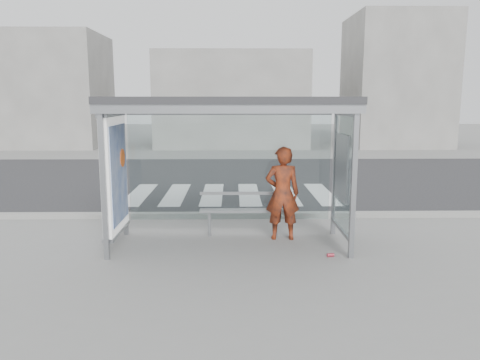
# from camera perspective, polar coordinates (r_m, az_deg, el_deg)

# --- Properties ---
(ground) EXTENTS (80.00, 80.00, 0.00)m
(ground) POSITION_cam_1_polar(r_m,az_deg,el_deg) (8.45, -1.27, -7.95)
(ground) COLOR slate
(ground) RESTS_ON ground
(road) EXTENTS (30.00, 10.00, 0.01)m
(road) POSITION_cam_1_polar(r_m,az_deg,el_deg) (15.26, -1.09, 0.16)
(road) COLOR black
(road) RESTS_ON ground
(curb) EXTENTS (30.00, 0.18, 0.12)m
(curb) POSITION_cam_1_polar(r_m,az_deg,el_deg) (10.31, -1.20, -4.30)
(curb) COLOR gray
(curb) RESTS_ON ground
(crosswalk) EXTENTS (5.55, 3.00, 0.00)m
(crosswalk) POSITION_cam_1_polar(r_m,az_deg,el_deg) (12.81, -1.13, -1.75)
(crosswalk) COLOR silver
(crosswalk) RESTS_ON ground
(bus_shelter) EXTENTS (4.25, 1.65, 2.62)m
(bus_shelter) POSITION_cam_1_polar(r_m,az_deg,el_deg) (8.14, -3.94, 5.61)
(bus_shelter) COLOR gray
(bus_shelter) RESTS_ON ground
(building_left) EXTENTS (6.00, 5.00, 6.00)m
(building_left) POSITION_cam_1_polar(r_m,az_deg,el_deg) (27.92, -22.35, 10.03)
(building_left) COLOR gray
(building_left) RESTS_ON ground
(building_center) EXTENTS (8.00, 5.00, 5.00)m
(building_center) POSITION_cam_1_polar(r_m,az_deg,el_deg) (26.04, -1.02, 9.72)
(building_center) COLOR gray
(building_center) RESTS_ON ground
(building_right) EXTENTS (5.00, 5.00, 7.00)m
(building_right) POSITION_cam_1_polar(r_m,az_deg,el_deg) (27.55, 18.43, 11.32)
(building_right) COLOR gray
(building_right) RESTS_ON ground
(person) EXTENTS (0.64, 0.42, 1.74)m
(person) POSITION_cam_1_polar(r_m,az_deg,el_deg) (8.64, 5.19, -1.63)
(person) COLOR #CB4013
(person) RESTS_ON ground
(bench) EXTENTS (1.63, 0.21, 0.84)m
(bench) POSITION_cam_1_polar(r_m,az_deg,el_deg) (8.88, 0.34, -3.69)
(bench) COLOR gray
(bench) RESTS_ON ground
(soda_can) EXTENTS (0.12, 0.08, 0.06)m
(soda_can) POSITION_cam_1_polar(r_m,az_deg,el_deg) (7.99, 10.97, -8.97)
(soda_can) COLOR #E24255
(soda_can) RESTS_ON ground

